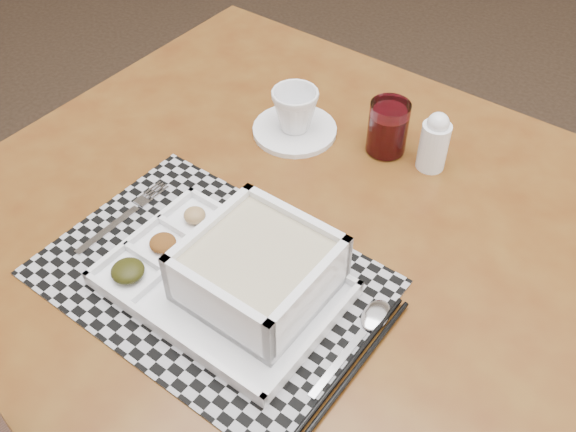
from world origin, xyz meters
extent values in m
plane|color=black|center=(0.00, 0.00, 0.00)|extent=(5.00, 5.00, 0.00)
cube|color=#53260F|center=(-0.06, -0.36, 0.75)|extent=(1.14, 1.14, 0.04)
cylinder|color=#53260F|center=(-0.46, 0.16, 0.36)|extent=(0.05, 0.05, 0.73)
cube|color=#53260F|center=(-0.01, 0.08, 0.68)|extent=(0.88, 0.13, 0.08)
cube|color=#53260F|center=(-0.50, -0.30, 0.68)|extent=(0.13, 0.88, 0.08)
cube|color=#53260F|center=(0.38, -0.41, 0.68)|extent=(0.13, 0.88, 0.08)
cube|color=#9A9AA1|center=(-0.08, -0.48, 0.77)|extent=(0.50, 0.38, 0.00)
cube|color=white|center=(-0.06, -0.49, 0.77)|extent=(0.34, 0.26, 0.01)
cube|color=white|center=(-0.05, -0.38, 0.79)|extent=(0.32, 0.05, 0.01)
cube|color=white|center=(-0.07, -0.59, 0.79)|extent=(0.32, 0.05, 0.01)
cube|color=white|center=(-0.21, -0.47, 0.79)|extent=(0.03, 0.22, 0.01)
cube|color=white|center=(0.10, -0.51, 0.79)|extent=(0.03, 0.22, 0.01)
cube|color=white|center=(-0.13, -0.48, 0.79)|extent=(0.03, 0.20, 0.01)
cube|color=white|center=(-0.18, -0.51, 0.79)|extent=(0.08, 0.02, 0.01)
cube|color=white|center=(-0.17, -0.44, 0.79)|extent=(0.08, 0.02, 0.01)
ellipsoid|color=black|center=(-0.18, -0.54, 0.79)|extent=(0.05, 0.05, 0.02)
ellipsoid|color=#46270B|center=(-0.17, -0.48, 0.79)|extent=(0.04, 0.04, 0.02)
ellipsoid|color=olive|center=(-0.16, -0.41, 0.79)|extent=(0.03, 0.03, 0.02)
cube|color=white|center=(-0.01, -0.47, 0.79)|extent=(0.20, 0.20, 0.01)
cube|color=white|center=(0.00, -0.39, 0.82)|extent=(0.18, 0.03, 0.08)
cube|color=white|center=(-0.02, -0.55, 0.82)|extent=(0.18, 0.03, 0.08)
cube|color=white|center=(-0.09, -0.46, 0.82)|extent=(0.03, 0.18, 0.08)
cube|color=white|center=(0.07, -0.48, 0.82)|extent=(0.03, 0.18, 0.08)
cube|color=#BEAC8D|center=(-0.01, -0.47, 0.82)|extent=(0.17, 0.17, 0.07)
cube|color=silver|center=(-0.27, -0.49, 0.77)|extent=(0.03, 0.12, 0.00)
cube|color=silver|center=(-0.27, -0.41, 0.77)|extent=(0.02, 0.02, 0.00)
cube|color=silver|center=(-0.27, -0.38, 0.77)|extent=(0.01, 0.04, 0.00)
cube|color=silver|center=(-0.27, -0.38, 0.77)|extent=(0.01, 0.04, 0.00)
cube|color=silver|center=(-0.26, -0.38, 0.77)|extent=(0.01, 0.04, 0.00)
cube|color=silver|center=(-0.25, -0.38, 0.77)|extent=(0.01, 0.04, 0.00)
cube|color=silver|center=(0.14, -0.52, 0.77)|extent=(0.02, 0.12, 0.00)
ellipsoid|color=silver|center=(0.15, -0.43, 0.77)|extent=(0.04, 0.06, 0.01)
cylinder|color=black|center=(0.15, -0.51, 0.77)|extent=(0.04, 0.24, 0.01)
cylinder|color=black|center=(0.16, -0.51, 0.77)|extent=(0.04, 0.24, 0.01)
cylinder|color=white|center=(-0.15, -0.13, 0.77)|extent=(0.15, 0.15, 0.01)
imported|color=white|center=(-0.15, -0.13, 0.81)|extent=(0.11, 0.11, 0.08)
cylinder|color=white|center=(0.01, -0.10, 0.81)|extent=(0.07, 0.07, 0.09)
cylinder|color=#3D040A|center=(0.01, -0.10, 0.80)|extent=(0.06, 0.06, 0.07)
cylinder|color=white|center=(0.09, -0.10, 0.81)|extent=(0.05, 0.05, 0.08)
sphere|color=white|center=(0.09, -0.10, 0.86)|extent=(0.04, 0.04, 0.04)
camera|label=1|loc=(0.30, -0.93, 1.47)|focal=40.00mm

